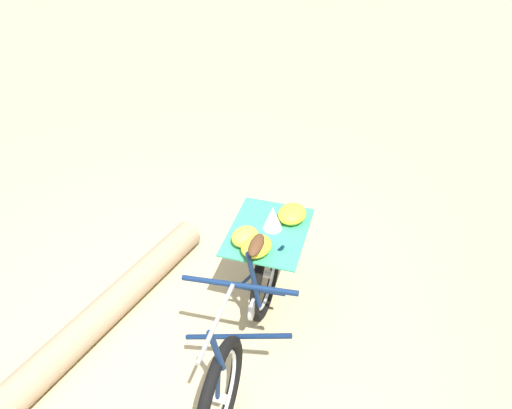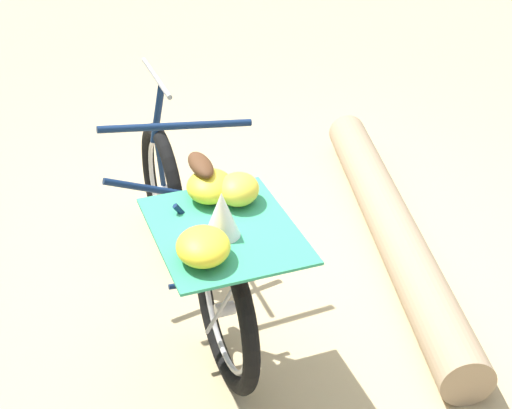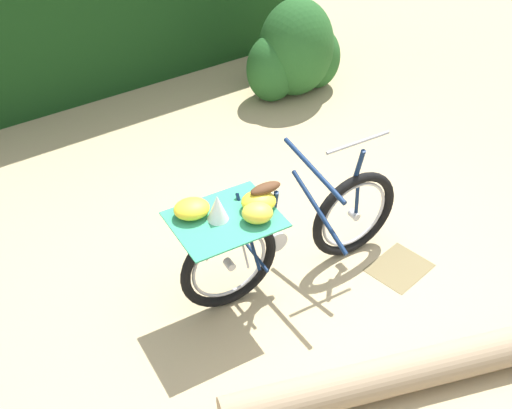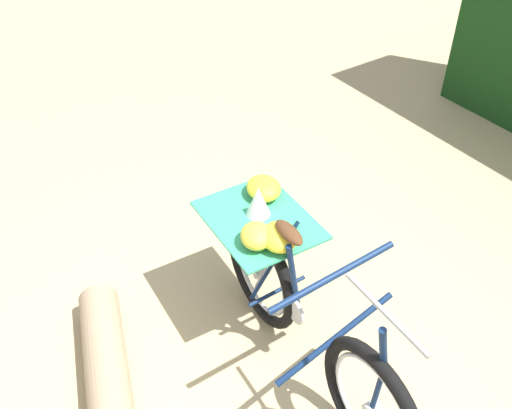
# 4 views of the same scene
# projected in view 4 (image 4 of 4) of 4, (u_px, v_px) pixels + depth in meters

# --- Properties ---
(ground_plane) EXTENTS (60.00, 60.00, 0.00)m
(ground_plane) POSITION_uv_depth(u_px,v_px,m) (272.00, 401.00, 3.24)
(ground_plane) COLOR tan
(bicycle) EXTENTS (1.79, 0.88, 1.03)m
(bicycle) POSITION_uv_depth(u_px,v_px,m) (299.00, 303.00, 3.17)
(bicycle) COLOR black
(bicycle) RESTS_ON ground_plane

